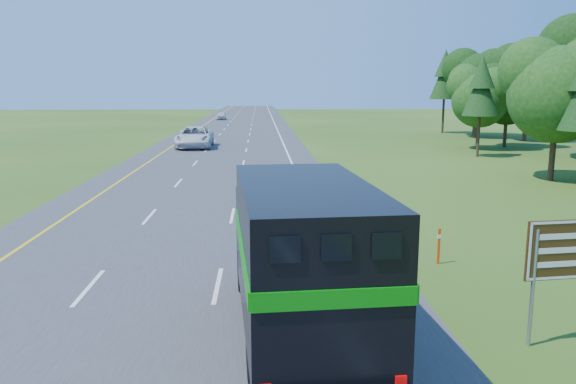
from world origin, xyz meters
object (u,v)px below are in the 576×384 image
(horse_truck, at_px, (301,256))
(far_car, at_px, (221,116))
(white_suv, at_px, (195,137))
(exit_sign, at_px, (567,255))

(horse_truck, distance_m, far_car, 91.37)
(white_suv, xyz_separation_m, exit_sign, (12.88, -42.69, 1.02))
(white_suv, distance_m, far_car, 48.69)
(far_car, height_order, exit_sign, exit_sign)
(white_suv, bearing_deg, far_car, 89.47)
(white_suv, distance_m, exit_sign, 44.60)
(horse_truck, height_order, white_suv, horse_truck)
(far_car, xyz_separation_m, exit_sign, (13.59, -91.38, 1.33))
(exit_sign, bearing_deg, far_car, 92.06)
(white_suv, xyz_separation_m, far_car, (-0.71, 48.69, -0.31))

